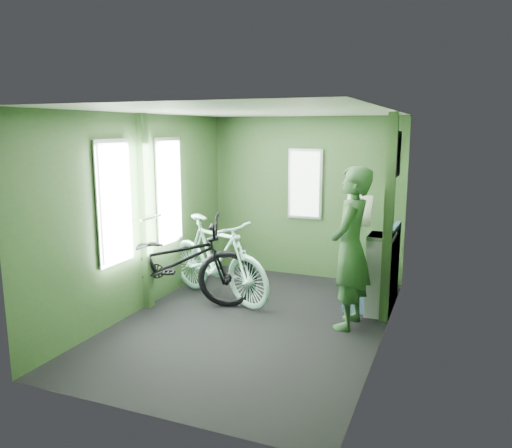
{
  "coord_description": "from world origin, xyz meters",
  "views": [
    {
      "loc": [
        2.01,
        -4.86,
        2.12
      ],
      "look_at": [
        0.0,
        0.1,
        1.1
      ],
      "focal_mm": 35.0,
      "sensor_mm": 36.0,
      "label": 1
    }
  ],
  "objects_px": {
    "passenger": "(350,248)",
    "waste_box": "(380,275)",
    "bicycle_mint": "(217,300)",
    "bench_seat": "(374,281)",
    "bicycle_black": "(171,306)"
  },
  "relations": [
    {
      "from": "passenger",
      "to": "waste_box",
      "type": "bearing_deg",
      "value": 156.88
    },
    {
      "from": "passenger",
      "to": "waste_box",
      "type": "height_order",
      "value": "passenger"
    },
    {
      "from": "waste_box",
      "to": "bench_seat",
      "type": "height_order",
      "value": "bench_seat"
    },
    {
      "from": "bicycle_black",
      "to": "bench_seat",
      "type": "bearing_deg",
      "value": -84.87
    },
    {
      "from": "bench_seat",
      "to": "passenger",
      "type": "bearing_deg",
      "value": -97.96
    },
    {
      "from": "waste_box",
      "to": "bench_seat",
      "type": "distance_m",
      "value": 0.41
    },
    {
      "from": "bicycle_mint",
      "to": "bench_seat",
      "type": "height_order",
      "value": "bench_seat"
    },
    {
      "from": "bicycle_mint",
      "to": "waste_box",
      "type": "distance_m",
      "value": 2.03
    },
    {
      "from": "bicycle_mint",
      "to": "passenger",
      "type": "xyz_separation_m",
      "value": [
        1.7,
        -0.23,
        0.87
      ]
    },
    {
      "from": "bicycle_black",
      "to": "bench_seat",
      "type": "height_order",
      "value": "bench_seat"
    },
    {
      "from": "passenger",
      "to": "waste_box",
      "type": "xyz_separation_m",
      "value": [
        0.26,
        0.5,
        -0.4
      ]
    },
    {
      "from": "passenger",
      "to": "waste_box",
      "type": "relative_size",
      "value": 1.85
    },
    {
      "from": "bicycle_mint",
      "to": "bench_seat",
      "type": "relative_size",
      "value": 1.83
    },
    {
      "from": "passenger",
      "to": "bicycle_mint",
      "type": "bearing_deg",
      "value": -93.63
    },
    {
      "from": "passenger",
      "to": "bicycle_black",
      "type": "bearing_deg",
      "value": -80.66
    }
  ]
}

